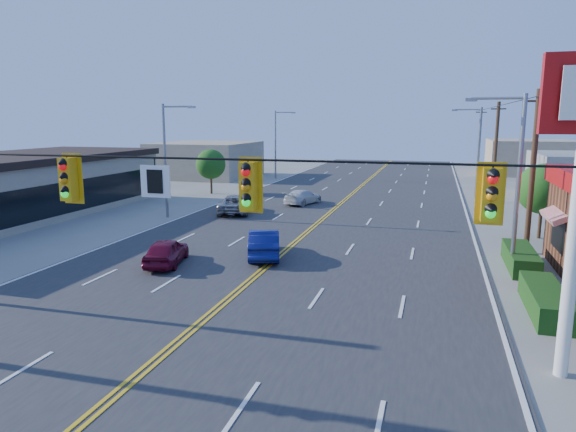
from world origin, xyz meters
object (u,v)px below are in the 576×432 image
(signal_span, at_px, (108,203))
(car_blue, at_px, (264,244))
(car_magenta, at_px, (166,253))
(car_silver, at_px, (235,205))
(car_white, at_px, (303,198))

(signal_span, relative_size, car_blue, 5.70)
(signal_span, distance_m, car_blue, 13.99)
(car_magenta, distance_m, car_silver, 14.13)
(car_magenta, xyz_separation_m, car_white, (1.75, 19.35, -0.04))
(car_magenta, distance_m, car_white, 19.43)
(signal_span, height_order, car_white, signal_span)
(car_magenta, relative_size, car_silver, 0.76)
(signal_span, bearing_deg, car_blue, 92.49)
(car_blue, distance_m, car_silver, 12.87)
(car_silver, bearing_deg, signal_span, 90.64)
(signal_span, height_order, car_silver, signal_span)
(car_white, bearing_deg, car_silver, 72.09)
(car_white, distance_m, car_silver, 6.60)
(signal_span, distance_m, car_silver, 25.90)
(signal_span, distance_m, car_magenta, 12.39)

